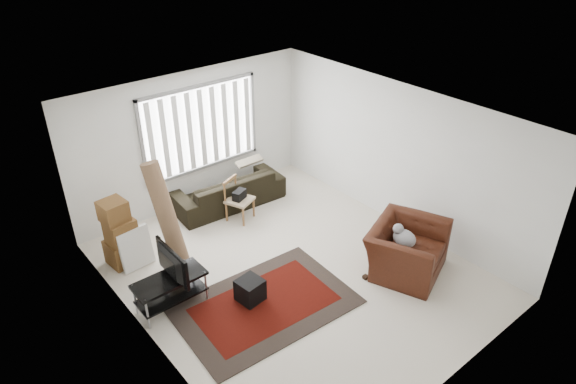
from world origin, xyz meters
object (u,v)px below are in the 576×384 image
at_px(moving_boxes, 120,235).
at_px(sofa, 228,185).
at_px(tv_stand, 170,286).
at_px(side_chair, 239,198).
at_px(armchair, 407,246).

xyz_separation_m(moving_boxes, sofa, (2.45, 0.44, -0.13)).
distance_m(tv_stand, side_chair, 2.60).
height_order(moving_boxes, sofa, moving_boxes).
bearing_deg(moving_boxes, side_chair, -3.40).
xyz_separation_m(sofa, side_chair, (-0.15, -0.58, 0.04)).
height_order(tv_stand, moving_boxes, moving_boxes).
bearing_deg(sofa, armchair, 110.69).
bearing_deg(sofa, tv_stand, 44.16).
bearing_deg(moving_boxes, armchair, -42.30).
bearing_deg(moving_boxes, tv_stand, -86.45).
xyz_separation_m(tv_stand, armchair, (3.41, -1.68, 0.09)).
height_order(moving_boxes, side_chair, moving_boxes).
xyz_separation_m(moving_boxes, armchair, (3.50, -3.19, -0.08)).
relative_size(tv_stand, sofa, 0.48).
bearing_deg(armchair, moving_boxes, 116.39).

